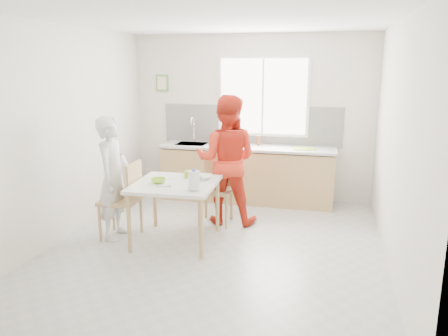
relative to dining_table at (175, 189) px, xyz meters
The scene contains 21 objects.
ground 0.88m from the dining_table, ahead, with size 4.50×4.50×0.00m, color #B7B7B2.
room_shell 1.10m from the dining_table, ahead, with size 4.50×4.50×4.50m.
window 2.53m from the dining_table, 71.26° to the left, with size 1.50×0.06×1.30m.
backsplash 2.33m from the dining_table, 76.14° to the left, with size 3.00×0.02×0.65m, color white.
picture_frame 2.70m from the dining_table, 114.56° to the left, with size 0.22×0.03×0.28m.
kitchen_counter 2.01m from the dining_table, 74.25° to the left, with size 2.84×0.64×1.37m.
dining_table is the anchor object (origin of this frame).
chair_left 0.69m from the dining_table, behind, with size 0.48×0.48×1.00m.
chair_far 0.91m from the dining_table, 69.41° to the left, with size 0.47×0.47×0.97m.
person_white 0.83m from the dining_table, behind, with size 0.58×0.38×1.58m, color silver.
person_red 0.99m from the dining_table, 62.19° to the left, with size 0.88×0.69×1.81m, color red.
bowl_green 0.23m from the dining_table, 163.52° to the right, with size 0.18×0.18×0.06m, color #93D531.
bowl_white 0.40m from the dining_table, 42.25° to the left, with size 0.22×0.22×0.05m, color white.
milk_jug 0.47m from the dining_table, 38.44° to the right, with size 0.18×0.13×0.23m.
green_box 0.32m from the dining_table, 72.79° to the left, with size 0.10×0.10×0.09m, color #9AB82A.
spoon 0.25m from the dining_table, 107.54° to the right, with size 0.01×0.01×0.16m, color #A5A5AA.
cutting_board 2.39m from the dining_table, 52.22° to the left, with size 0.35×0.25×0.01m, color #8EC42D.
wine_bottle_a 2.11m from the dining_table, 80.15° to the left, with size 0.07×0.07×0.32m, color black.
wine_bottle_b 2.16m from the dining_table, 79.86° to the left, with size 0.07×0.07×0.30m, color black.
jar_amber 2.17m from the dining_table, 70.69° to the left, with size 0.06×0.06×0.16m, color brown.
soap_bottle 2.02m from the dining_table, 91.29° to the left, with size 0.08×0.08×0.18m, color #999999.
Camera 1 is at (1.29, -4.90, 2.19)m, focal length 35.00 mm.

